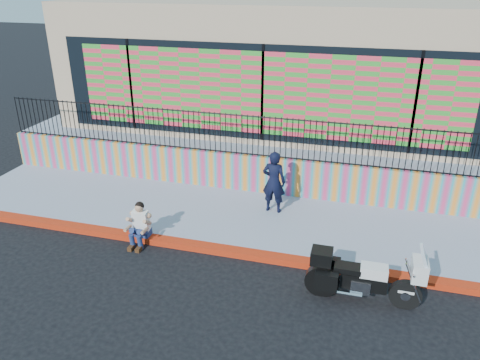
% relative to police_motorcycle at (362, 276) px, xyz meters
% --- Properties ---
extents(ground, '(90.00, 90.00, 0.00)m').
position_rel_police_motorcycle_xyz_m(ground, '(-3.23, 0.92, -0.59)').
color(ground, black).
rests_on(ground, ground).
extents(red_curb, '(16.00, 0.30, 0.15)m').
position_rel_police_motorcycle_xyz_m(red_curb, '(-3.23, 0.92, -0.51)').
color(red_curb, '#B2200C').
rests_on(red_curb, ground).
extents(sidewalk, '(16.00, 3.00, 0.15)m').
position_rel_police_motorcycle_xyz_m(sidewalk, '(-3.23, 2.57, -0.51)').
color(sidewalk, '#868FA1').
rests_on(sidewalk, ground).
extents(mural_wall, '(16.00, 0.20, 1.10)m').
position_rel_police_motorcycle_xyz_m(mural_wall, '(-3.23, 4.17, 0.11)').
color(mural_wall, '#DD3A71').
rests_on(mural_wall, sidewalk).
extents(metal_fence, '(15.80, 0.04, 1.20)m').
position_rel_police_motorcycle_xyz_m(metal_fence, '(-3.23, 4.17, 1.26)').
color(metal_fence, black).
rests_on(metal_fence, mural_wall).
extents(elevated_platform, '(16.00, 10.00, 1.25)m').
position_rel_police_motorcycle_xyz_m(elevated_platform, '(-3.23, 9.27, 0.04)').
color(elevated_platform, '#868FA1').
rests_on(elevated_platform, ground).
extents(storefront_building, '(14.00, 8.06, 4.00)m').
position_rel_police_motorcycle_xyz_m(storefront_building, '(-3.23, 9.05, 2.66)').
color(storefront_building, tan).
rests_on(storefront_building, elevated_platform).
extents(police_motorcycle, '(2.25, 0.74, 1.40)m').
position_rel_police_motorcycle_xyz_m(police_motorcycle, '(0.00, 0.00, 0.00)').
color(police_motorcycle, black).
rests_on(police_motorcycle, ground).
extents(police_officer, '(0.64, 0.43, 1.71)m').
position_rel_police_motorcycle_xyz_m(police_officer, '(-2.43, 3.06, 0.42)').
color(police_officer, black).
rests_on(police_officer, sidewalk).
extents(seated_man, '(0.54, 0.71, 1.06)m').
position_rel_police_motorcycle_xyz_m(seated_man, '(-5.23, 0.74, -0.14)').
color(seated_man, navy).
rests_on(seated_man, ground).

